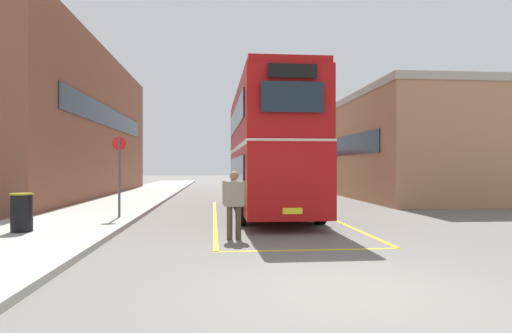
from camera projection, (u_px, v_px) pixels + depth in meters
ground_plane at (258, 205)px, 20.62m from camera, size 135.60×135.60×0.00m
sidewalk_left at (127, 200)px, 22.44m from camera, size 4.00×57.60×0.14m
brick_building_left at (49, 125)px, 25.26m from camera, size 6.91×22.19×8.36m
depot_building_right at (408, 148)px, 26.01m from camera, size 7.81×15.00×5.78m
double_decker_bus at (267, 147)px, 16.83m from camera, size 2.81×10.89×4.75m
single_deck_bus at (267, 168)px, 37.08m from camera, size 3.03×8.34×3.02m
pedestrian_boarding at (234, 200)px, 10.75m from camera, size 0.56×0.24×1.67m
litter_bin at (22, 212)px, 11.11m from camera, size 0.55×0.55×0.97m
bus_stop_sign at (119, 169)px, 14.29m from camera, size 0.44×0.09×2.61m
bay_marking_yellow at (274, 219)px, 14.88m from camera, size 4.22×12.89×0.01m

